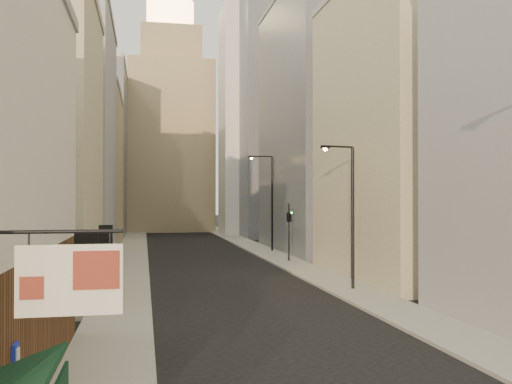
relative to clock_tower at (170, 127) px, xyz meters
name	(u,v)px	position (x,y,z in m)	size (l,w,h in m)	color
sidewalk_left	(133,249)	(-5.50, -37.00, -17.56)	(3.00, 140.00, 0.15)	gray
sidewalk_right	(254,247)	(7.50, -37.00, -17.56)	(3.00, 140.00, 0.15)	gray
left_bldg_beige	(17,150)	(-11.00, -66.00, -9.63)	(8.00, 12.00, 16.00)	tan
left_bldg_grey	(61,142)	(-11.00, -50.00, -7.63)	(8.00, 16.00, 20.00)	gray
left_bldg_tan	(84,171)	(-11.00, -32.00, -9.13)	(8.00, 18.00, 17.00)	tan
left_bldg_wingrid	(98,154)	(-11.00, -12.00, -5.63)	(8.00, 20.00, 24.00)	gray
right_bldg_beige	(403,131)	(13.00, -62.00, -7.63)	(8.00, 16.00, 20.00)	tan
right_bldg_wingrid	(316,125)	(13.00, -42.00, -4.63)	(8.00, 20.00, 26.00)	gray
highrise	(299,67)	(19.00, -14.00, 8.02)	(21.00, 23.00, 51.20)	gray
clock_tower	(170,127)	(0.00, 0.00, 0.00)	(14.00, 14.00, 44.90)	tan
white_tower	(248,111)	(11.00, -14.00, 0.97)	(8.00, 8.00, 41.50)	silver
streetlamp_mid	(350,208)	(7.44, -66.56, -12.79)	(2.19, 0.67, 8.48)	black
streetlamp_far	(270,197)	(8.13, -41.96, -12.07)	(2.55, 0.30, 9.73)	black
traffic_light_right	(289,216)	(7.71, -51.26, -13.70)	(0.86, 0.86, 5.00)	black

